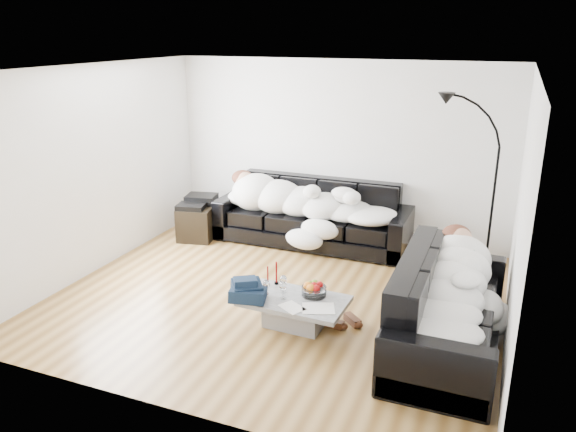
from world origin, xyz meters
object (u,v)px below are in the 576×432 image
at_px(sofa_right, 449,304).
at_px(fruit_bowl, 314,288).
at_px(wine_glass_b, 266,287).
at_px(wine_glass_c, 283,290).
at_px(floor_lamp, 494,196).
at_px(wine_glass_a, 283,284).
at_px(sleeper_back, 311,201).
at_px(candle_right, 276,273).
at_px(shoes, 342,321).
at_px(stereo, 198,201).
at_px(sofa_back, 312,213).
at_px(coffee_table, 294,312).
at_px(av_cabinet, 199,221).
at_px(candle_left, 268,276).
at_px(sleeper_right, 451,285).

height_order(sofa_right, fruit_bowl, sofa_right).
xyz_separation_m(wine_glass_b, wine_glass_c, (0.20, -0.03, 0.01)).
height_order(wine_glass_b, floor_lamp, floor_lamp).
bearing_deg(wine_glass_a, sleeper_back, 102.12).
height_order(fruit_bowl, candle_right, candle_right).
bearing_deg(shoes, candle_right, -164.60).
distance_m(shoes, stereo, 3.35).
relative_size(sleeper_back, shoes, 5.94).
bearing_deg(candle_right, wine_glass_b, -91.08).
height_order(wine_glass_a, wine_glass_c, wine_glass_a).
distance_m(wine_glass_a, shoes, 0.74).
bearing_deg(fruit_bowl, stereo, 143.25).
xyz_separation_m(sofa_back, sofa_right, (2.18, -2.18, -0.00)).
xyz_separation_m(sleeper_back, fruit_bowl, (0.81, -2.19, -0.26)).
xyz_separation_m(sofa_right, coffee_table, (-1.53, -0.21, -0.29)).
height_order(candle_right, shoes, candle_right).
bearing_deg(sofa_back, av_cabinet, -167.03).
bearing_deg(wine_glass_c, floor_lamp, 51.36).
xyz_separation_m(sleeper_back, candle_right, (0.33, -2.08, -0.21)).
bearing_deg(wine_glass_a, wine_glass_b, -144.21).
bearing_deg(sofa_right, sofa_back, 45.04).
xyz_separation_m(wine_glass_c, stereo, (-2.20, 2.04, 0.15)).
height_order(wine_glass_a, stereo, stereo).
xyz_separation_m(wine_glass_b, stereo, (-2.00, 2.01, 0.16)).
height_order(wine_glass_b, candle_right, candle_right).
height_order(candle_left, stereo, stereo).
bearing_deg(candle_left, sofa_back, 96.74).
bearing_deg(shoes, fruit_bowl, -150.55).
bearing_deg(wine_glass_b, sofa_back, 97.82).
distance_m(wine_glass_a, av_cabinet, 2.87).
relative_size(fruit_bowl, floor_lamp, 0.13).
bearing_deg(av_cabinet, wine_glass_a, -53.54).
distance_m(sofa_right, wine_glass_b, 1.86).
distance_m(coffee_table, floor_lamp, 3.05).
height_order(coffee_table, stereo, stereo).
relative_size(wine_glass_a, candle_right, 0.73).
xyz_separation_m(wine_glass_a, candle_right, (-0.15, 0.16, 0.04)).
relative_size(wine_glass_b, av_cabinet, 0.22).
bearing_deg(candle_right, floor_lamp, 44.72).
height_order(wine_glass_c, av_cabinet, wine_glass_c).
distance_m(fruit_bowl, wine_glass_b, 0.51).
height_order(sleeper_right, candle_right, sleeper_right).
xyz_separation_m(sleeper_back, candle_left, (0.26, -2.14, -0.23)).
bearing_deg(coffee_table, candle_right, 140.57).
xyz_separation_m(candle_left, stereo, (-1.93, 1.81, 0.13)).
bearing_deg(candle_right, wine_glass_a, -46.95).
distance_m(coffee_table, wine_glass_a, 0.32).
bearing_deg(shoes, wine_glass_a, -151.47).
relative_size(sofa_back, sofa_right, 1.25).
relative_size(sofa_right, wine_glass_b, 14.17).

